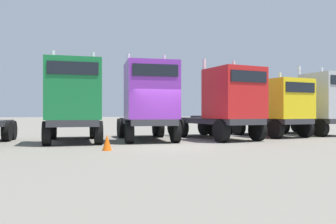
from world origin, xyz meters
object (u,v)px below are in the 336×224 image
object	(u,v)px
semi_truck_red	(226,104)
semi_truck_purple	(149,101)
traffic_cone_near	(107,143)
semi_truck_silver	(321,103)
semi_truck_yellow	(277,107)
semi_truck_green	(73,101)

from	to	relation	value
semi_truck_red	semi_truck_purple	bearing A→B (deg)	-103.44
semi_truck_red	traffic_cone_near	distance (m)	7.53
semi_truck_silver	traffic_cone_near	size ratio (longest dim) A/B	9.39
semi_truck_yellow	traffic_cone_near	bearing A→B (deg)	-75.37
semi_truck_silver	semi_truck_green	bearing A→B (deg)	-89.67
semi_truck_silver	traffic_cone_near	distance (m)	15.00
semi_truck_purple	semi_truck_red	distance (m)	4.09
semi_truck_purple	semi_truck_red	size ratio (longest dim) A/B	0.97
semi_truck_green	semi_truck_yellow	distance (m)	11.68
semi_truck_green	semi_truck_yellow	xyz separation A→B (m)	(11.68, -0.13, -0.23)
semi_truck_purple	traffic_cone_near	world-z (taller)	semi_truck_purple
semi_truck_red	traffic_cone_near	xyz separation A→B (m)	(-6.83, -2.75, -1.61)
semi_truck_yellow	semi_truck_silver	bearing A→B (deg)	88.53
semi_truck_red	semi_truck_silver	xyz separation A→B (m)	(7.59, 1.00, 0.11)
semi_truck_purple	traffic_cone_near	size ratio (longest dim) A/B	10.59
semi_truck_red	semi_truck_yellow	distance (m)	4.10
semi_truck_purple	semi_truck_silver	world-z (taller)	semi_truck_purple
semi_truck_green	semi_truck_purple	bearing A→B (deg)	91.39
semi_truck_red	semi_truck_yellow	size ratio (longest dim) A/B	1.13
semi_truck_yellow	traffic_cone_near	size ratio (longest dim) A/B	9.63
semi_truck_green	semi_truck_red	xyz separation A→B (m)	(7.68, -0.99, -0.08)
traffic_cone_near	semi_truck_silver	bearing A→B (deg)	14.60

